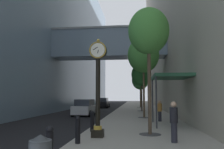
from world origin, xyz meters
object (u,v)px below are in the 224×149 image
at_px(street_tree_mid_far, 141,75).
at_px(pedestrian_walking, 160,110).
at_px(street_tree_far, 140,80).
at_px(street_clock, 98,82).
at_px(street_tree_mid_near, 143,55).
at_px(bollard_third, 92,121).
at_px(pedestrian_by_clock, 174,121).
at_px(bollard_second, 78,129).
at_px(street_tree_near, 149,32).
at_px(car_silver_mid, 85,108).
at_px(bollard_nearest, 50,145).
at_px(car_black_near, 103,103).

distance_m(street_tree_mid_far, pedestrian_walking, 12.21).
bearing_deg(street_tree_far, street_clock, -95.23).
bearing_deg(street_tree_mid_near, street_tree_mid_far, 90.00).
distance_m(bollard_third, pedestrian_by_clock, 4.67).
xyz_separation_m(street_tree_mid_far, pedestrian_walking, (1.09, -11.56, -3.78)).
bearing_deg(bollard_second, street_tree_near, 38.94).
xyz_separation_m(street_clock, bollard_second, (-0.57, -1.50, -2.00)).
distance_m(street_tree_far, car_silver_mid, 16.22).
distance_m(bollard_nearest, pedestrian_walking, 12.26).
bearing_deg(pedestrian_walking, bollard_second, -116.19).
relative_size(pedestrian_walking, car_silver_mid, 0.36).
bearing_deg(street_clock, pedestrian_walking, 62.69).
bearing_deg(street_clock, street_tree_far, 84.77).
bearing_deg(street_tree_mid_near, street_tree_near, -90.00).
relative_size(street_clock, bollard_second, 4.22).
distance_m(pedestrian_by_clock, car_black_near, 29.64).
relative_size(bollard_third, pedestrian_by_clock, 0.66).
relative_size(bollard_nearest, bollard_third, 1.00).
height_order(bollard_third, street_tree_near, street_tree_near).
distance_m(street_tree_mid_near, pedestrian_by_clock, 11.65).
xyz_separation_m(street_tree_near, street_tree_mid_far, (0.00, 17.54, -0.66)).
xyz_separation_m(bollard_nearest, car_silver_mid, (-2.93, 17.28, 0.10)).
bearing_deg(street_clock, car_silver_mid, 105.41).
distance_m(bollard_second, street_tree_mid_near, 12.69).
bearing_deg(bollard_third, car_black_near, 97.07).
bearing_deg(pedestrian_by_clock, bollard_nearest, -136.98).
relative_size(street_tree_far, pedestrian_walking, 3.87).
bearing_deg(pedestrian_by_clock, street_tree_mid_near, 94.80).
bearing_deg(pedestrian_walking, street_clock, -117.31).
height_order(street_clock, street_tree_near, street_tree_near).
xyz_separation_m(street_tree_far, car_black_near, (-6.33, 0.58, -3.82)).
bearing_deg(street_tree_near, bollard_second, -141.06).
distance_m(street_tree_far, pedestrian_walking, 20.69).
distance_m(bollard_nearest, car_silver_mid, 17.53).
xyz_separation_m(bollard_nearest, street_tree_mid_far, (3.07, 23.09, 4.02)).
distance_m(street_clock, bollard_nearest, 5.03).
bearing_deg(bollard_second, street_clock, 69.26).
distance_m(bollard_nearest, pedestrian_by_clock, 5.43).
height_order(street_clock, car_black_near, street_clock).
relative_size(bollard_third, street_tree_near, 0.17).
bearing_deg(street_tree_far, street_tree_near, -90.00).
distance_m(street_tree_near, pedestrian_walking, 7.52).
height_order(bollard_nearest, pedestrian_walking, pedestrian_walking).
bearing_deg(bollard_nearest, pedestrian_by_clock, 43.02).
bearing_deg(bollard_third, street_tree_mid_far, 79.73).
bearing_deg(pedestrian_by_clock, pedestrian_walking, 88.56).
bearing_deg(bollard_second, pedestrian_walking, 63.81).
bearing_deg(car_silver_mid, bollard_nearest, -80.37).
relative_size(bollard_third, street_tree_far, 0.18).
height_order(pedestrian_by_clock, car_black_near, pedestrian_by_clock).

